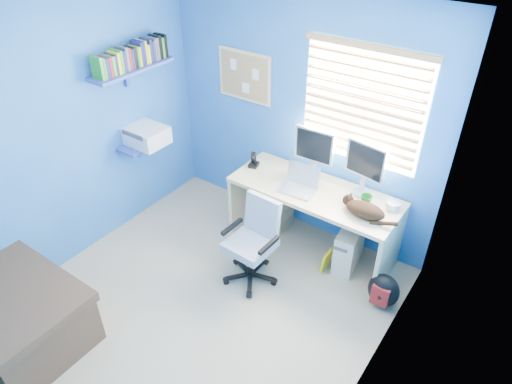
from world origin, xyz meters
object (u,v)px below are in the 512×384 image
Objects in this scene: desk at (312,220)px; tower_pc at (349,247)px; cat at (365,210)px; office_chair at (253,251)px; laptop at (298,181)px.

desk reaches higher than tower_pc.
office_chair is at bearing -132.96° from cat.
laptop is 0.91× the size of cat.
laptop reaches higher than cat.
office_chair is at bearing -142.33° from tower_pc.
desk is 1.97× the size of office_chair.
tower_pc is at bearing -0.05° from desk.
office_chair is at bearing -106.79° from laptop.
cat is at bearing -4.85° from laptop.
cat reaches higher than tower_pc.
desk is 3.72× the size of tower_pc.
office_chair reaches higher than desk.
desk is at bearing 69.39° from office_chair.
tower_pc is 0.97m from office_chair.
laptop is at bearing -141.54° from desk.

